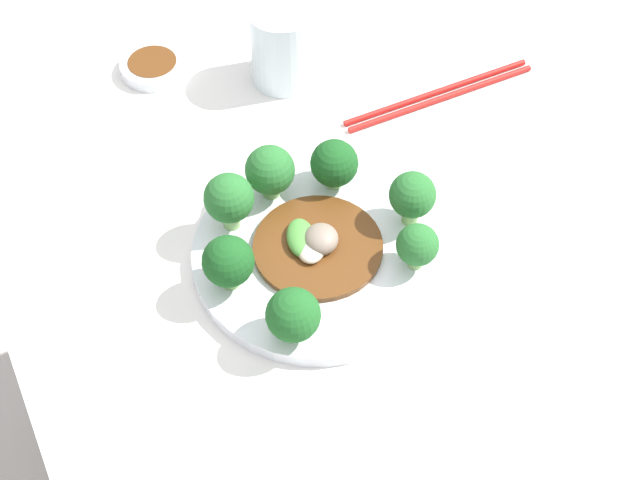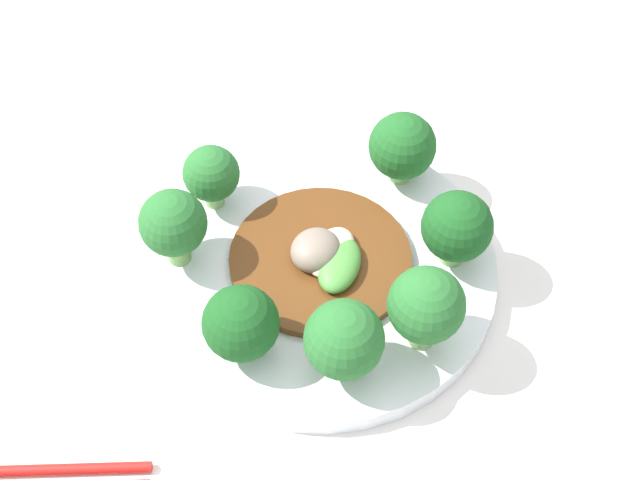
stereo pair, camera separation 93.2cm
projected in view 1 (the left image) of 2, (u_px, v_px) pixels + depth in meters
The scene contains 13 objects.
table at pixel (347, 416), 1.23m from camera, with size 0.90×0.71×0.78m.
plate at pixel (320, 257), 0.90m from camera, with size 0.26×0.26×0.02m.
broccoli_southwest at pixel (417, 245), 0.86m from camera, with size 0.04×0.04×0.05m.
broccoli_southeast at pixel (334, 164), 0.93m from camera, with size 0.05×0.05×0.06m.
broccoli_south at pixel (412, 196), 0.89m from camera, with size 0.05×0.05×0.06m.
broccoli_north at pixel (229, 264), 0.84m from camera, with size 0.05×0.05×0.06m.
broccoli_east at pixel (270, 171), 0.92m from camera, with size 0.05×0.05×0.06m.
broccoli_northwest at pixel (293, 315), 0.81m from camera, with size 0.05×0.05×0.06m.
broccoli_northeast at pixel (229, 199), 0.89m from camera, with size 0.05×0.05×0.07m.
stirfry_center at pixel (317, 246), 0.89m from camera, with size 0.13×0.13×0.03m.
drinking_glass at pixel (283, 45), 1.04m from camera, with size 0.08×0.08×0.10m.
chopsticks at pixel (440, 95), 1.06m from camera, with size 0.02×0.25×0.01m.
sauce_dish at pixel (153, 66), 1.08m from camera, with size 0.08×0.08×0.02m.
Camera 1 is at (-0.49, 0.28, 1.51)m, focal length 50.00 mm.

